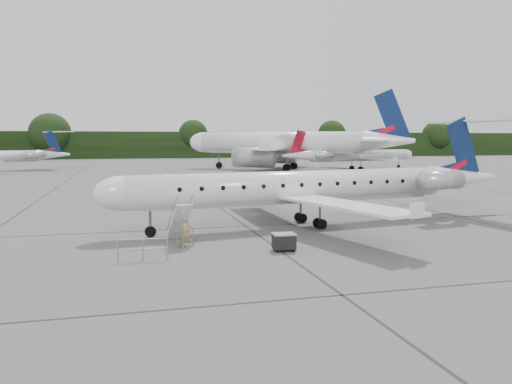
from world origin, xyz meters
name	(u,v)px	position (x,y,z in m)	size (l,w,h in m)	color
ground	(352,238)	(0.00, 0.00, 0.00)	(320.00, 320.00, 0.00)	#5E5E5C
treeline	(167,145)	(0.00, 130.00, 4.00)	(260.00, 4.00, 8.00)	black
main_regional_jet	(297,171)	(-1.75, 4.42, 3.51)	(27.36, 19.70, 7.02)	silver
airstair	(180,223)	(-9.43, 1.08, 1.10)	(0.85, 2.42, 2.20)	silver
passenger	(186,233)	(-9.24, -0.27, 0.80)	(0.59, 0.38, 1.61)	olive
safety_railing	(143,250)	(-11.46, -2.45, 0.50)	(2.20, 0.08, 1.00)	gray
baggage_cart	(284,242)	(-4.66, -2.07, 0.46)	(1.07, 0.86, 0.92)	black
bg_narrowbody	(280,132)	(15.39, 62.65, 6.94)	(38.69, 27.86, 13.89)	silver
bg_regional_right	(361,150)	(30.00, 59.41, 3.63)	(27.68, 19.93, 7.26)	silver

